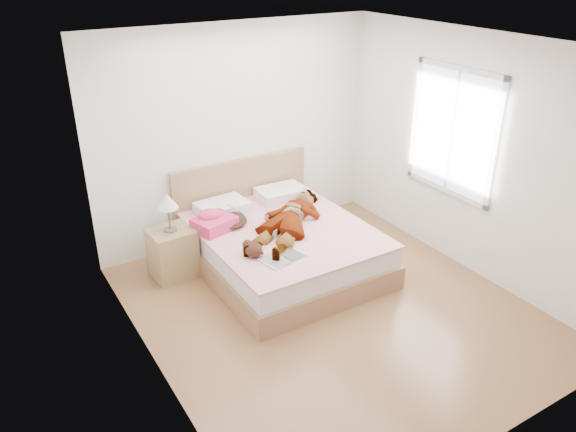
% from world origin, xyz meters
% --- Properties ---
extents(ground, '(4.00, 4.00, 0.00)m').
position_xyz_m(ground, '(0.00, 0.00, 0.00)').
color(ground, '#56301B').
rests_on(ground, ground).
extents(woman, '(1.67, 1.53, 0.23)m').
position_xyz_m(woman, '(0.09, 0.98, 0.62)').
color(woman, white).
rests_on(woman, bed).
extents(hair, '(0.55, 0.63, 0.08)m').
position_xyz_m(hair, '(-0.48, 1.43, 0.55)').
color(hair, black).
rests_on(hair, bed).
extents(phone, '(0.10, 0.11, 0.06)m').
position_xyz_m(phone, '(-0.41, 1.38, 0.71)').
color(phone, silver).
rests_on(phone, bed).
extents(room_shell, '(4.00, 4.00, 4.00)m').
position_xyz_m(room_shell, '(1.77, 0.30, 1.50)').
color(room_shell, white).
rests_on(room_shell, ground).
extents(bed, '(1.80, 2.08, 1.00)m').
position_xyz_m(bed, '(0.00, 1.04, 0.28)').
color(bed, brown).
rests_on(bed, ground).
extents(towel, '(0.51, 0.45, 0.23)m').
position_xyz_m(towel, '(-0.67, 1.33, 0.60)').
color(towel, '#E43D7B').
rests_on(towel, bed).
extents(magazine, '(0.48, 0.36, 0.03)m').
position_xyz_m(magazine, '(-0.35, 0.39, 0.52)').
color(magazine, white).
rests_on(magazine, bed).
extents(coffee_mug, '(0.13, 0.11, 0.10)m').
position_xyz_m(coffee_mug, '(-0.20, 0.82, 0.56)').
color(coffee_mug, silver).
rests_on(coffee_mug, bed).
extents(plush_toy, '(0.19, 0.27, 0.14)m').
position_xyz_m(plush_toy, '(-0.58, 0.59, 0.59)').
color(plush_toy, black).
rests_on(plush_toy, bed).
extents(nightstand, '(0.49, 0.44, 0.99)m').
position_xyz_m(nightstand, '(-1.12, 1.45, 0.33)').
color(nightstand, olive).
rests_on(nightstand, ground).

